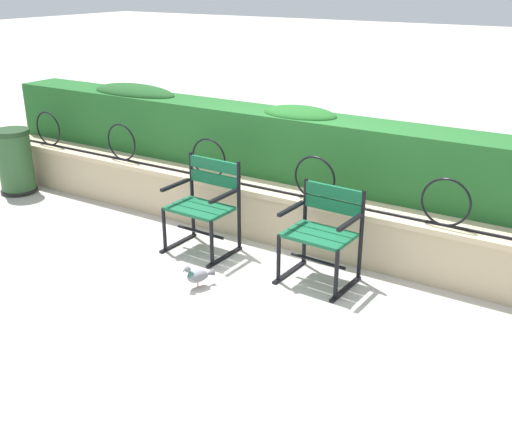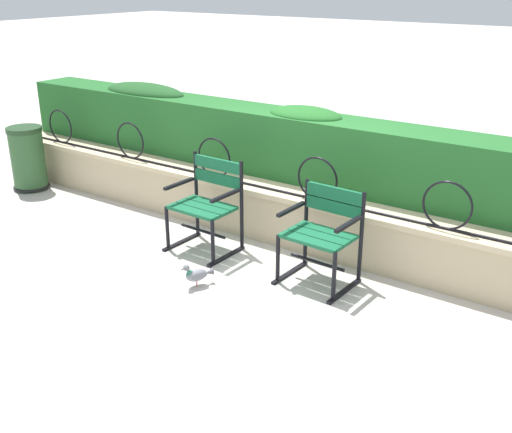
# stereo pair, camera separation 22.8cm
# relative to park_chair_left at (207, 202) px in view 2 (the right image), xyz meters

# --- Properties ---
(ground_plane) EXTENTS (60.00, 60.00, 0.00)m
(ground_plane) POSITION_rel_park_chair_left_xyz_m (0.70, -0.30, -0.47)
(ground_plane) COLOR #BCB7AD
(stone_wall) EXTENTS (8.46, 0.41, 0.53)m
(stone_wall) POSITION_rel_park_chair_left_xyz_m (0.70, 0.57, -0.20)
(stone_wall) COLOR tan
(stone_wall) RESTS_ON ground
(iron_arch_fence) EXTENTS (7.90, 0.02, 0.42)m
(iron_arch_fence) POSITION_rel_park_chair_left_xyz_m (0.37, 0.49, 0.23)
(iron_arch_fence) COLOR black
(iron_arch_fence) RESTS_ON stone_wall
(hedge_row) EXTENTS (8.29, 0.53, 0.78)m
(hedge_row) POSITION_rel_park_chair_left_xyz_m (0.69, 1.01, 0.42)
(hedge_row) COLOR #236028
(hedge_row) RESTS_ON stone_wall
(park_chair_left) EXTENTS (0.62, 0.54, 0.89)m
(park_chair_left) POSITION_rel_park_chair_left_xyz_m (0.00, 0.00, 0.00)
(park_chair_left) COLOR #145B38
(park_chair_left) RESTS_ON ground
(park_chair_right) EXTENTS (0.62, 0.54, 0.82)m
(park_chair_right) POSITION_rel_park_chair_left_xyz_m (1.23, 0.03, -0.02)
(park_chair_right) COLOR #145B38
(park_chair_right) RESTS_ON ground
(pigeon_near_chairs) EXTENTS (0.18, 0.28, 0.22)m
(pigeon_near_chairs) POSITION_rel_park_chair_left_xyz_m (0.42, -0.67, -0.36)
(pigeon_near_chairs) COLOR gray
(pigeon_near_chairs) RESTS_ON ground
(trash_bin) EXTENTS (0.44, 0.44, 0.78)m
(trash_bin) POSITION_rel_park_chair_left_xyz_m (-2.92, 0.11, -0.10)
(trash_bin) COLOR #2D562D
(trash_bin) RESTS_ON ground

